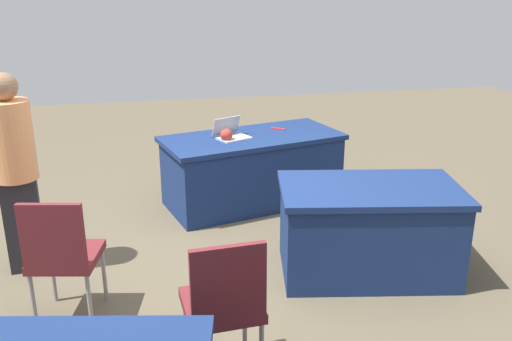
{
  "coord_description": "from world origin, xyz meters",
  "views": [
    {
      "loc": [
        0.65,
        3.91,
        2.29
      ],
      "look_at": [
        -0.19,
        -0.02,
        0.9
      ],
      "focal_mm": 38.78,
      "sensor_mm": 36.0,
      "label": 1
    }
  ],
  "objects_px": {
    "chair_near_front": "(62,252)",
    "laptop_silver": "(232,134)",
    "person_attendee_standing": "(15,165)",
    "scissors_red": "(278,129)",
    "table_foreground": "(252,169)",
    "chair_tucked_right": "(224,301)",
    "yarn_ball": "(226,135)",
    "table_back_left": "(368,230)"
  },
  "relations": [
    {
      "from": "chair_near_front",
      "to": "laptop_silver",
      "type": "distance_m",
      "value": 2.4
    },
    {
      "from": "person_attendee_standing",
      "to": "laptop_silver",
      "type": "xyz_separation_m",
      "value": [
        -1.9,
        -0.99,
        -0.12
      ]
    },
    {
      "from": "chair_tucked_right",
      "to": "laptop_silver",
      "type": "xyz_separation_m",
      "value": [
        -0.51,
        -2.71,
        0.23
      ]
    },
    {
      "from": "yarn_ball",
      "to": "scissors_red",
      "type": "height_order",
      "value": "yarn_ball"
    },
    {
      "from": "person_attendee_standing",
      "to": "scissors_red",
      "type": "height_order",
      "value": "person_attendee_standing"
    },
    {
      "from": "chair_tucked_right",
      "to": "person_attendee_standing",
      "type": "distance_m",
      "value": 2.24
    },
    {
      "from": "laptop_silver",
      "to": "chair_near_front",
      "type": "bearing_deg",
      "value": 26.54
    },
    {
      "from": "laptop_silver",
      "to": "yarn_ball",
      "type": "relative_size",
      "value": 3.28
    },
    {
      "from": "yarn_ball",
      "to": "chair_near_front",
      "type": "bearing_deg",
      "value": 51.32
    },
    {
      "from": "table_back_left",
      "to": "person_attendee_standing",
      "type": "distance_m",
      "value": 2.86
    },
    {
      "from": "table_back_left",
      "to": "chair_tucked_right",
      "type": "relative_size",
      "value": 1.6
    },
    {
      "from": "table_foreground",
      "to": "yarn_ball",
      "type": "height_order",
      "value": "yarn_ball"
    },
    {
      "from": "table_foreground",
      "to": "person_attendee_standing",
      "type": "height_order",
      "value": "person_attendee_standing"
    },
    {
      "from": "chair_near_front",
      "to": "table_foreground",
      "type": "bearing_deg",
      "value": 59.94
    },
    {
      "from": "chair_near_front",
      "to": "person_attendee_standing",
      "type": "distance_m",
      "value": 1.04
    },
    {
      "from": "table_foreground",
      "to": "yarn_ball",
      "type": "distance_m",
      "value": 0.54
    },
    {
      "from": "chair_tucked_right",
      "to": "table_back_left",
      "type": "bearing_deg",
      "value": 34.8
    },
    {
      "from": "table_back_left",
      "to": "chair_tucked_right",
      "type": "distance_m",
      "value": 1.74
    },
    {
      "from": "chair_near_front",
      "to": "chair_tucked_right",
      "type": "distance_m",
      "value": 1.29
    },
    {
      "from": "chair_near_front",
      "to": "scissors_red",
      "type": "xyz_separation_m",
      "value": [
        -2.04,
        -2.12,
        0.21
      ]
    },
    {
      "from": "scissors_red",
      "to": "table_back_left",
      "type": "bearing_deg",
      "value": -40.46
    },
    {
      "from": "table_foreground",
      "to": "yarn_ball",
      "type": "bearing_deg",
      "value": 25.01
    },
    {
      "from": "chair_near_front",
      "to": "yarn_ball",
      "type": "height_order",
      "value": "chair_near_front"
    },
    {
      "from": "yarn_ball",
      "to": "scissors_red",
      "type": "bearing_deg",
      "value": -150.68
    },
    {
      "from": "chair_tucked_right",
      "to": "table_foreground",
      "type": "bearing_deg",
      "value": 71.09
    },
    {
      "from": "chair_tucked_right",
      "to": "person_attendee_standing",
      "type": "bearing_deg",
      "value": 124.89
    },
    {
      "from": "table_foreground",
      "to": "chair_tucked_right",
      "type": "height_order",
      "value": "chair_tucked_right"
    },
    {
      "from": "chair_near_front",
      "to": "laptop_silver",
      "type": "relative_size",
      "value": 2.31
    },
    {
      "from": "table_back_left",
      "to": "person_attendee_standing",
      "type": "height_order",
      "value": "person_attendee_standing"
    },
    {
      "from": "chair_tucked_right",
      "to": "scissors_red",
      "type": "xyz_separation_m",
      "value": [
        -1.06,
        -2.97,
        0.19
      ]
    },
    {
      "from": "chair_near_front",
      "to": "chair_tucked_right",
      "type": "relative_size",
      "value": 0.98
    },
    {
      "from": "chair_tucked_right",
      "to": "laptop_silver",
      "type": "relative_size",
      "value": 2.36
    },
    {
      "from": "table_foreground",
      "to": "yarn_ball",
      "type": "xyz_separation_m",
      "value": [
        0.29,
        0.14,
        0.43
      ]
    },
    {
      "from": "chair_near_front",
      "to": "person_attendee_standing",
      "type": "relative_size",
      "value": 0.58
    },
    {
      "from": "chair_tucked_right",
      "to": "yarn_ball",
      "type": "xyz_separation_m",
      "value": [
        -0.44,
        -2.62,
        0.25
      ]
    },
    {
      "from": "table_foreground",
      "to": "chair_near_front",
      "type": "height_order",
      "value": "chair_near_front"
    },
    {
      "from": "table_back_left",
      "to": "laptop_silver",
      "type": "bearing_deg",
      "value": -62.76
    },
    {
      "from": "scissors_red",
      "to": "laptop_silver",
      "type": "bearing_deg",
      "value": -114.21
    },
    {
      "from": "yarn_ball",
      "to": "chair_tucked_right",
      "type": "bearing_deg",
      "value": 80.53
    },
    {
      "from": "scissors_red",
      "to": "person_attendee_standing",
      "type": "bearing_deg",
      "value": -112.03
    },
    {
      "from": "chair_tucked_right",
      "to": "laptop_silver",
      "type": "distance_m",
      "value": 2.77
    },
    {
      "from": "chair_near_front",
      "to": "person_attendee_standing",
      "type": "height_order",
      "value": "person_attendee_standing"
    }
  ]
}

